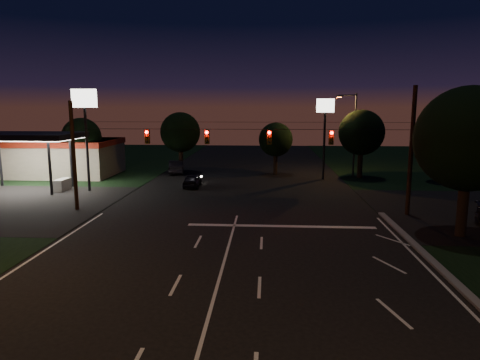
# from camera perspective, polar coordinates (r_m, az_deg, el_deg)

# --- Properties ---
(ground) EXTENTS (140.00, 140.00, 0.00)m
(ground) POSITION_cam_1_polar(r_m,az_deg,el_deg) (17.00, -3.87, -16.61)
(ground) COLOR black
(ground) RESTS_ON ground
(stop_bar) EXTENTS (12.00, 0.50, 0.01)m
(stop_bar) POSITION_cam_1_polar(r_m,az_deg,el_deg) (27.67, 5.49, -6.14)
(stop_bar) COLOR silver
(stop_bar) RESTS_ON ground
(utility_pole_right) EXTENTS (0.30, 0.30, 9.00)m
(utility_pole_right) POSITION_cam_1_polar(r_m,az_deg,el_deg) (32.58, 21.36, -4.36)
(utility_pole_right) COLOR black
(utility_pole_right) RESTS_ON ground
(utility_pole_left) EXTENTS (0.28, 0.28, 8.00)m
(utility_pole_left) POSITION_cam_1_polar(r_m,az_deg,el_deg) (34.08, -20.87, -3.73)
(utility_pole_left) COLOR black
(utility_pole_left) RESTS_ON ground
(signal_span) EXTENTS (24.00, 0.40, 1.56)m
(signal_span) POSITION_cam_1_polar(r_m,az_deg,el_deg) (30.21, -0.27, 5.84)
(signal_span) COLOR black
(signal_span) RESTS_ON ground
(gas_station) EXTENTS (14.20, 16.10, 5.25)m
(gas_station) POSITION_cam_1_polar(r_m,az_deg,el_deg) (51.66, -23.99, 3.13)
(gas_station) COLOR gray
(gas_station) RESTS_ON ground
(pole_sign_left_near) EXTENTS (2.20, 0.30, 9.10)m
(pole_sign_left_near) POSITION_cam_1_polar(r_m,az_deg,el_deg) (40.44, -19.97, 8.33)
(pole_sign_left_near) COLOR black
(pole_sign_left_near) RESTS_ON ground
(pole_sign_right) EXTENTS (1.80, 0.30, 8.40)m
(pole_sign_right) POSITION_cam_1_polar(r_m,az_deg,el_deg) (45.52, 11.26, 7.87)
(pole_sign_right) COLOR black
(pole_sign_right) RESTS_ON ground
(street_light_right_far) EXTENTS (2.20, 0.35, 9.00)m
(street_light_right_far) POSITION_cam_1_polar(r_m,az_deg,el_deg) (48.05, 14.76, 6.63)
(street_light_right_far) COLOR black
(street_light_right_far) RESTS_ON ground
(tree_right_near) EXTENTS (6.00, 6.00, 8.76)m
(tree_right_near) POSITION_cam_1_polar(r_m,az_deg,el_deg) (27.81, 28.09, 4.73)
(tree_right_near) COLOR black
(tree_right_near) RESTS_ON ground
(tree_far_a) EXTENTS (4.20, 4.20, 6.42)m
(tree_far_a) POSITION_cam_1_polar(r_m,az_deg,el_deg) (49.58, -20.29, 5.30)
(tree_far_a) COLOR black
(tree_far_a) RESTS_ON ground
(tree_far_b) EXTENTS (4.60, 4.60, 6.98)m
(tree_far_b) POSITION_cam_1_polar(r_m,az_deg,el_deg) (50.34, -7.90, 6.27)
(tree_far_b) COLOR black
(tree_far_b) RESTS_ON ground
(tree_far_c) EXTENTS (3.80, 3.80, 5.86)m
(tree_far_c) POSITION_cam_1_polar(r_m,az_deg,el_deg) (48.36, 4.80, 5.34)
(tree_far_c) COLOR black
(tree_far_c) RESTS_ON ground
(tree_far_d) EXTENTS (4.80, 4.80, 7.30)m
(tree_far_d) POSITION_cam_1_polar(r_m,az_deg,el_deg) (47.38, 15.88, 6.04)
(tree_far_d) COLOR black
(tree_far_d) RESTS_ON ground
(tree_far_e) EXTENTS (4.00, 4.00, 6.18)m
(tree_far_e) POSITION_cam_1_polar(r_m,az_deg,el_deg) (47.84, 25.78, 4.63)
(tree_far_e) COLOR black
(tree_far_e) RESTS_ON ground
(car_oncoming_a) EXTENTS (1.55, 3.70, 1.25)m
(car_oncoming_a) POSITION_cam_1_polar(r_m,az_deg,el_deg) (40.97, -6.38, -0.08)
(car_oncoming_a) COLOR black
(car_oncoming_a) RESTS_ON ground
(car_oncoming_b) EXTENTS (2.43, 4.72, 1.48)m
(car_oncoming_b) POSITION_cam_1_polar(r_m,az_deg,el_deg) (49.92, -8.52, 1.76)
(car_oncoming_b) COLOR black
(car_oncoming_b) RESTS_ON ground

